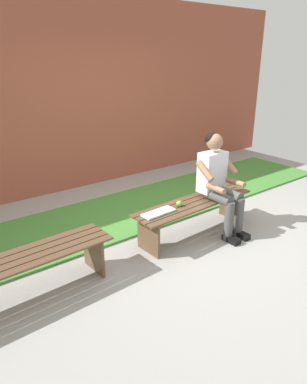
{
  "coord_description": "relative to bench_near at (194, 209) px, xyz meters",
  "views": [
    {
      "loc": [
        2.78,
        2.82,
        2.09
      ],
      "look_at": [
        0.74,
        0.15,
        0.78
      ],
      "focal_mm": 32.81,
      "sensor_mm": 36.0,
      "label": 1
    }
  ],
  "objects": [
    {
      "name": "bench_far",
      "position": [
        2.12,
        0.0,
        0.0
      ],
      "size": [
        1.75,
        0.47,
        0.43
      ],
      "rotation": [
        0.0,
        0.0,
        0.04
      ],
      "color": "brown",
      "rests_on": "ground"
    },
    {
      "name": "brick_wall",
      "position": [
        0.5,
        -2.52,
        1.17
      ],
      "size": [
        9.5,
        0.24,
        3.0
      ],
      "primitive_type": "cube",
      "color": "#9E4C38",
      "rests_on": "ground"
    },
    {
      "name": "apple",
      "position": [
        0.24,
        -0.01,
        0.14
      ],
      "size": [
        0.07,
        0.07,
        0.07
      ],
      "primitive_type": "sphere",
      "color": "#72B738",
      "rests_on": "bench_near"
    },
    {
      "name": "bench_near",
      "position": [
        0.0,
        0.0,
        0.0
      ],
      "size": [
        1.7,
        0.47,
        0.43
      ],
      "rotation": [
        0.0,
        0.0,
        0.04
      ],
      "color": "brown",
      "rests_on": "ground"
    },
    {
      "name": "ground_plane",
      "position": [
        1.06,
        1.0,
        -0.35
      ],
      "size": [
        10.0,
        7.0,
        0.04
      ],
      "primitive_type": "cube",
      "color": "#9E9E99"
    },
    {
      "name": "person_seated",
      "position": [
        -0.3,
        0.1,
        0.35
      ],
      "size": [
        0.5,
        0.69,
        1.24
      ],
      "color": "silver",
      "rests_on": "ground"
    },
    {
      "name": "book_open",
      "position": [
        0.56,
        0.01,
        0.11
      ],
      "size": [
        0.42,
        0.17,
        0.02
      ],
      "rotation": [
        0.0,
        0.0,
        0.04
      ],
      "color": "white",
      "rests_on": "bench_near"
    },
    {
      "name": "grass_strip",
      "position": [
        1.06,
        -1.04,
        -0.31
      ],
      "size": [
        9.0,
        1.37,
        0.03
      ],
      "primitive_type": "cube",
      "color": "#478C38",
      "rests_on": "ground"
    }
  ]
}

